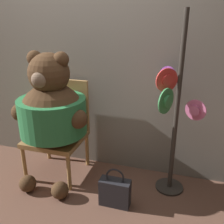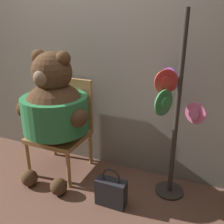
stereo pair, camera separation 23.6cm
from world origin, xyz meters
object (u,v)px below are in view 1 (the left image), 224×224
teddy_bear (52,112)px  hat_display_rack (174,116)px  chair (59,126)px  handbag_on_ground (115,192)px

teddy_bear → hat_display_rack: (1.16, 0.14, 0.03)m
chair → hat_display_rack: 1.23m
hat_display_rack → handbag_on_ground: size_ratio=4.43×
teddy_bear → handbag_on_ground: (0.71, -0.22, -0.63)m
teddy_bear → hat_display_rack: hat_display_rack is taller
chair → handbag_on_ground: (0.75, -0.41, -0.39)m
chair → handbag_on_ground: 0.94m
chair → hat_display_rack: bearing=-2.1°
chair → teddy_bear: teddy_bear is taller
teddy_bear → handbag_on_ground: bearing=-17.2°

